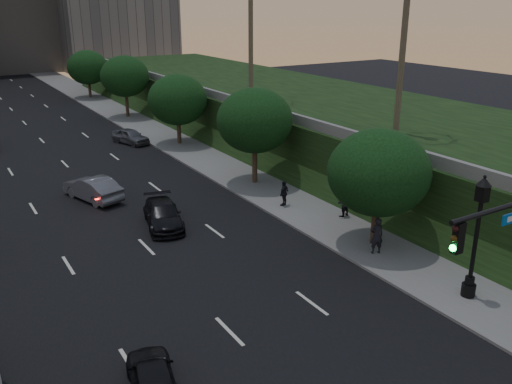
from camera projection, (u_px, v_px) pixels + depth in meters
road_surface at (71, 170)px, 41.18m from camera, size 16.00×140.00×0.02m
sidewalk_right at (193, 151)px, 46.21m from camera, size 4.50×140.00×0.15m
embankment at (318, 118)px, 49.75m from camera, size 18.00×90.00×4.00m
parapet_wall at (237, 101)px, 44.78m from camera, size 0.35×90.00×0.70m
tree_right_a at (379, 173)px, 27.23m from camera, size 5.20×5.20×6.24m
tree_right_b at (255, 121)px, 36.72m from camera, size 5.20×5.20×6.74m
tree_right_c at (178, 100)px, 47.33m from camera, size 5.20×5.20×6.24m
tree_right_d at (125, 76)px, 58.43m from camera, size 5.20×5.20×6.74m
tree_right_e at (88, 67)px, 70.66m from camera, size 5.20×5.20×6.24m
street_lamp at (475, 243)px, 22.58m from camera, size 0.64×0.64×5.62m
sedan_near_left at (153, 379)px, 17.49m from camera, size 2.33×3.99×1.28m
sedan_mid_left at (93, 188)px, 34.89m from camera, size 2.96×5.00×1.56m
sedan_near_right at (163, 215)px, 30.82m from camera, size 2.98×5.02×1.36m
sedan_far_right at (131, 136)px, 48.75m from camera, size 2.79×4.29×1.36m
pedestrian_a at (377, 236)px, 27.04m from camera, size 0.80×0.65×1.90m
pedestrian_b at (343, 202)px, 31.79m from camera, size 0.92×0.77×1.71m
pedestrian_c at (284, 193)px, 33.46m from camera, size 1.02×0.79×1.62m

